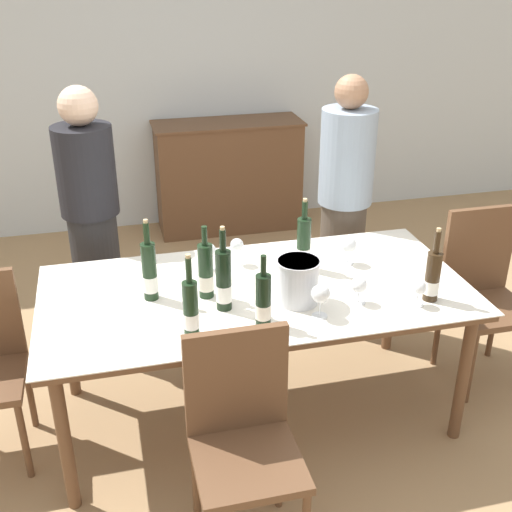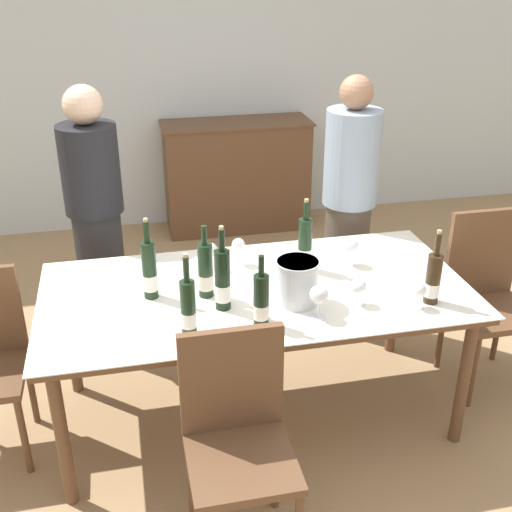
{
  "view_description": "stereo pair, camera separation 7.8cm",
  "coord_description": "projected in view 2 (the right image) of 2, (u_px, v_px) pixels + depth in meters",
  "views": [
    {
      "loc": [
        -0.66,
        -2.68,
        2.28
      ],
      "look_at": [
        0.0,
        0.0,
        0.95
      ],
      "focal_mm": 45.0,
      "sensor_mm": 36.0,
      "label": 1
    },
    {
      "loc": [
        -0.59,
        -2.69,
        2.28
      ],
      "look_at": [
        0.0,
        0.0,
        0.95
      ],
      "focal_mm": 45.0,
      "sensor_mm": 36.0,
      "label": 2
    }
  ],
  "objects": [
    {
      "name": "sideboard_cabinet",
      "position": [
        237.0,
        176.0,
        5.59
      ],
      "size": [
        1.26,
        0.46,
        0.95
      ],
      "color": "brown",
      "rests_on": "ground_plane"
    },
    {
      "name": "wine_bottle_3",
      "position": [
        188.0,
        308.0,
        2.73
      ],
      "size": [
        0.07,
        0.07,
        0.38
      ],
      "color": "black",
      "rests_on": "dining_table"
    },
    {
      "name": "wine_glass_3",
      "position": [
        418.0,
        291.0,
        2.94
      ],
      "size": [
        0.07,
        0.07,
        0.13
      ],
      "color": "white",
      "rests_on": "dining_table"
    },
    {
      "name": "person_guest_left",
      "position": [
        349.0,
        210.0,
        3.95
      ],
      "size": [
        0.33,
        0.33,
        1.63
      ],
      "color": "#51473D",
      "rests_on": "ground_plane"
    },
    {
      "name": "wine_glass_1",
      "position": [
        359.0,
        287.0,
        2.97
      ],
      "size": [
        0.08,
        0.08,
        0.13
      ],
      "color": "white",
      "rests_on": "dining_table"
    },
    {
      "name": "wine_bottle_2",
      "position": [
        261.0,
        301.0,
        2.8
      ],
      "size": [
        0.07,
        0.07,
        0.34
      ],
      "color": "black",
      "rests_on": "dining_table"
    },
    {
      "name": "ground_plane",
      "position": [
        256.0,
        413.0,
        3.48
      ],
      "size": [
        12.0,
        12.0,
        0.0
      ],
      "primitive_type": "plane",
      "color": "#A37F56"
    },
    {
      "name": "wine_glass_0",
      "position": [
        319.0,
        295.0,
        2.85
      ],
      "size": [
        0.09,
        0.09,
        0.16
      ],
      "color": "white",
      "rests_on": "dining_table"
    },
    {
      "name": "wine_bottle_4",
      "position": [
        305.0,
        245.0,
        3.28
      ],
      "size": [
        0.07,
        0.07,
        0.39
      ],
      "color": "black",
      "rests_on": "dining_table"
    },
    {
      "name": "person_host",
      "position": [
        97.0,
        225.0,
        3.73
      ],
      "size": [
        0.33,
        0.33,
        1.62
      ],
      "color": "#262628",
      "rests_on": "ground_plane"
    },
    {
      "name": "wine_glass_2",
      "position": [
        350.0,
        247.0,
        3.34
      ],
      "size": [
        0.09,
        0.09,
        0.15
      ],
      "color": "white",
      "rests_on": "dining_table"
    },
    {
      "name": "wine_bottle_6",
      "position": [
        433.0,
        279.0,
        2.98
      ],
      "size": [
        0.07,
        0.07,
        0.37
      ],
      "color": "#332314",
      "rests_on": "dining_table"
    },
    {
      "name": "chair_right_end",
      "position": [
        487.0,
        288.0,
        3.57
      ],
      "size": [
        0.42,
        0.42,
        0.99
      ],
      "color": "brown",
      "rests_on": "ground_plane"
    },
    {
      "name": "dining_table",
      "position": [
        256.0,
        300.0,
        3.17
      ],
      "size": [
        2.09,
        1.02,
        0.77
      ],
      "color": "brown",
      "rests_on": "ground_plane"
    },
    {
      "name": "wine_bottle_5",
      "position": [
        150.0,
        271.0,
        3.01
      ],
      "size": [
        0.07,
        0.07,
        0.41
      ],
      "color": "black",
      "rests_on": "dining_table"
    },
    {
      "name": "back_wall",
      "position": [
        184.0,
        63.0,
        5.36
      ],
      "size": [
        8.0,
        0.1,
        2.8
      ],
      "color": "silver",
      "rests_on": "ground_plane"
    },
    {
      "name": "ice_bucket",
      "position": [
        297.0,
        281.0,
        2.98
      ],
      "size": [
        0.2,
        0.2,
        0.22
      ],
      "color": "silver",
      "rests_on": "dining_table"
    },
    {
      "name": "wine_glass_4",
      "position": [
        238.0,
        246.0,
        3.35
      ],
      "size": [
        0.07,
        0.07,
        0.15
      ],
      "color": "white",
      "rests_on": "dining_table"
    },
    {
      "name": "wine_glass_5",
      "position": [
        210.0,
        251.0,
        3.3
      ],
      "size": [
        0.08,
        0.08,
        0.15
      ],
      "color": "white",
      "rests_on": "dining_table"
    },
    {
      "name": "wine_bottle_1",
      "position": [
        223.0,
        281.0,
        2.92
      ],
      "size": [
        0.07,
        0.07,
        0.41
      ],
      "color": "black",
      "rests_on": "dining_table"
    },
    {
      "name": "wine_bottle_0",
      "position": [
        206.0,
        272.0,
        3.03
      ],
      "size": [
        0.07,
        0.07,
        0.36
      ],
      "color": "black",
      "rests_on": "dining_table"
    },
    {
      "name": "chair_near_front",
      "position": [
        237.0,
        430.0,
        2.54
      ],
      "size": [
        0.42,
        0.42,
        0.96
      ],
      "color": "brown",
      "rests_on": "ground_plane"
    }
  ]
}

